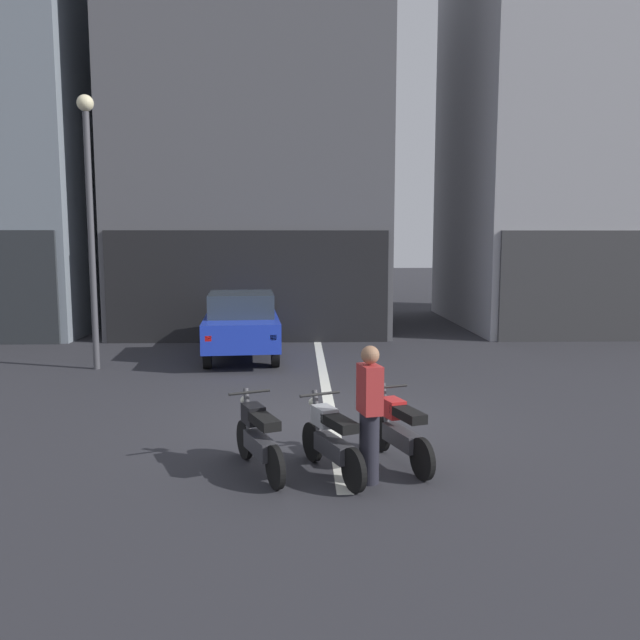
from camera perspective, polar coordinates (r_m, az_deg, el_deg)
name	(u,v)px	position (r m, az deg, el deg)	size (l,w,h in m)	color
ground_plane	(332,421)	(10.33, 1.09, -9.11)	(120.00, 120.00, 0.00)	#2B2B30
lane_centre_line	(320,355)	(16.17, -0.02, -3.16)	(0.20, 18.00, 0.01)	silver
building_mid_block	(255,134)	(22.34, -5.89, 16.37)	(8.37, 7.99, 13.03)	#56565B
building_far_right	(617,43)	(25.40, 25.27, 21.68)	(10.55, 8.38, 19.16)	#9E9EA3
car_blue_crossing_near	(241,323)	(15.79, -7.10, -0.23)	(2.10, 4.23, 1.64)	black
street_lamp	(90,203)	(15.04, -20.08, 9.91)	(0.36, 0.36, 6.04)	#47474C
motorcycle_black_row_leftmost	(258,437)	(8.05, -5.58, -10.45)	(0.75, 1.57, 0.98)	black
motorcycle_silver_row_left_mid	(331,439)	(7.93, 1.02, -10.71)	(0.76, 1.56, 0.98)	black
motorcycle_red_row_centre	(399,430)	(8.36, 7.19, -9.80)	(0.68, 1.60, 0.98)	black
person_by_motorcycles	(370,413)	(7.59, 4.50, -8.41)	(0.30, 0.40, 1.67)	#23232D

